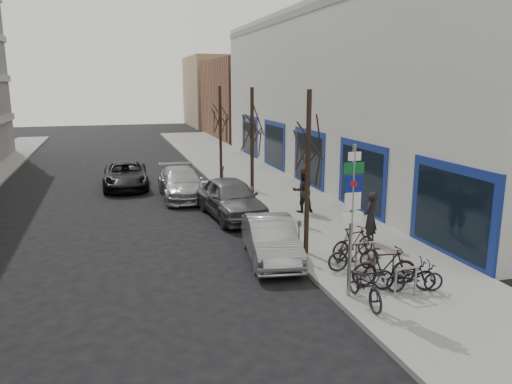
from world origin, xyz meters
TOP-DOWN VIEW (x-y plane):
  - ground at (0.00, 0.00)m, footprint 120.00×120.00m
  - sidewalk_east at (4.50, 10.00)m, footprint 5.00×70.00m
  - commercial_building at (17.00, 16.00)m, footprint 20.00×32.00m
  - brick_building_far at (13.00, 40.00)m, footprint 12.00×14.00m
  - tan_building_far at (13.50, 55.00)m, footprint 13.00×12.00m
  - highway_sign_pole at (2.40, -0.01)m, footprint 0.55×0.10m
  - bike_rack at (3.80, 0.60)m, footprint 0.66×2.26m
  - tree_near at (2.60, 3.50)m, footprint 1.80×1.80m
  - tree_mid at (2.60, 10.00)m, footprint 1.80×1.80m
  - tree_far at (2.60, 16.50)m, footprint 1.80×1.80m
  - meter_front at (2.15, 3.00)m, footprint 0.10×0.08m
  - meter_mid at (2.15, 8.50)m, footprint 0.10×0.08m
  - meter_back at (2.15, 14.00)m, footprint 0.10×0.08m
  - bike_near_left at (2.58, -0.55)m, footprint 0.66×1.93m
  - bike_near_right at (3.64, 0.31)m, footprint 1.96×0.82m
  - bike_mid_curb at (4.01, -0.11)m, footprint 1.80×1.04m
  - bike_mid_inner at (3.37, 1.60)m, footprint 1.70×0.61m
  - bike_far_curb at (4.22, -0.28)m, footprint 1.65×0.78m
  - bike_far_inner at (3.86, 2.58)m, footprint 1.82×0.95m
  - parked_car_front at (1.40, 3.61)m, footprint 2.04×4.38m
  - parked_car_mid at (1.40, 9.09)m, footprint 2.42×5.12m
  - parked_car_back at (-0.11, 13.46)m, footprint 2.12×5.13m
  - lane_car at (-2.73, 16.70)m, footprint 2.48×5.12m
  - pedestrian_near at (5.13, 3.81)m, footprint 0.80×0.76m
  - pedestrian_far at (4.48, 8.54)m, footprint 0.75×0.54m

SIDE VIEW (x-z plane):
  - ground at x=0.00m, z-range 0.00..0.00m
  - sidewalk_east at x=4.50m, z-range 0.00..0.15m
  - bike_far_curb at x=4.22m, z-range 0.15..1.12m
  - bike_mid_inner at x=3.37m, z-range 0.15..1.17m
  - bike_rack at x=3.80m, z-range 0.24..1.07m
  - bike_mid_curb at x=4.01m, z-range 0.15..1.20m
  - bike_far_inner at x=3.86m, z-range 0.15..1.21m
  - parked_car_front at x=1.40m, z-range 0.00..1.39m
  - lane_car at x=-2.73m, z-range 0.00..1.41m
  - bike_near_right at x=3.64m, z-range 0.15..1.30m
  - bike_near_left at x=2.58m, z-range 0.15..1.31m
  - parked_car_back at x=-0.11m, z-range 0.00..1.49m
  - parked_car_mid at x=1.40m, z-range 0.00..1.69m
  - meter_front at x=2.15m, z-range 0.28..1.55m
  - meter_mid at x=2.15m, z-range 0.28..1.55m
  - meter_back at x=2.15m, z-range 0.28..1.55m
  - pedestrian_near at x=5.13m, z-range 0.15..1.99m
  - pedestrian_far at x=4.48m, z-range 0.15..2.08m
  - highway_sign_pole at x=2.40m, z-range 0.36..4.56m
  - brick_building_far at x=13.00m, z-range 0.00..8.00m
  - tree_near at x=2.60m, z-range 1.35..6.85m
  - tree_mid at x=2.60m, z-range 1.35..6.85m
  - tree_far at x=2.60m, z-range 1.35..6.85m
  - tan_building_far at x=13.50m, z-range 0.00..9.00m
  - commercial_building at x=17.00m, z-range 0.00..10.00m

